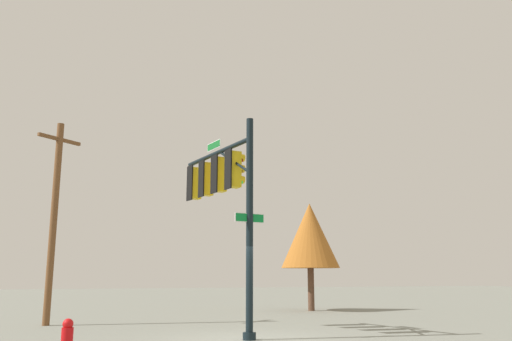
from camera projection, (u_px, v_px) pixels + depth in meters
name	position (u px, v px, depth m)	size (l,w,h in m)	color
ground_plane	(249.00, 340.00, 14.12)	(120.00, 120.00, 0.00)	gray
signal_pole_assembly	(222.00, 187.00, 16.50)	(4.35, 1.58, 6.20)	black
utility_pole	(54.00, 216.00, 18.92)	(1.24, 1.47, 7.27)	brown
fire_hydrant	(67.00, 339.00, 10.85)	(0.33, 0.24, 0.83)	red
tree_near	(310.00, 236.00, 26.51)	(2.93, 2.93, 5.33)	brown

